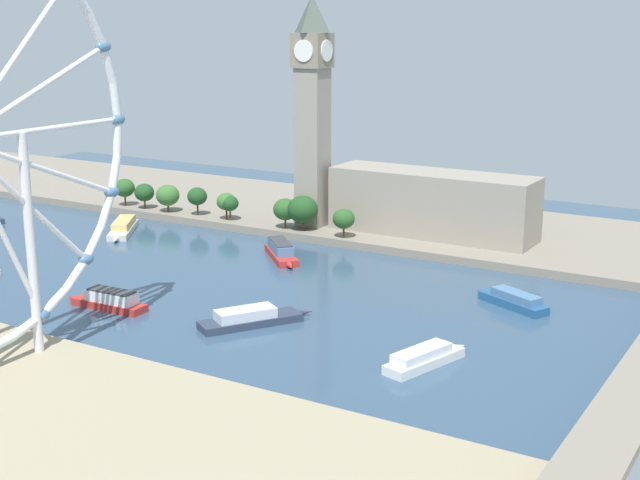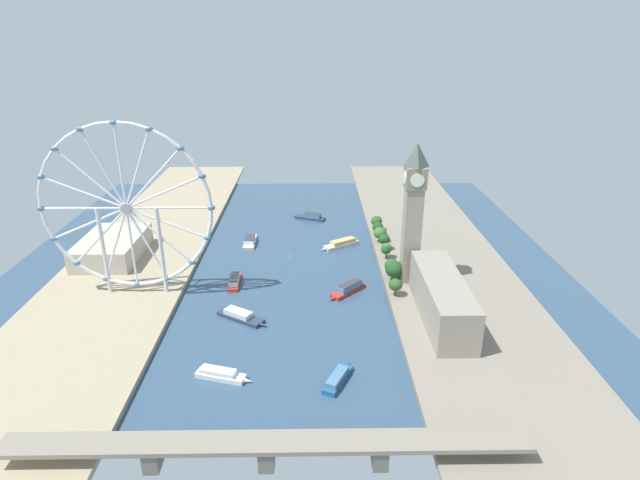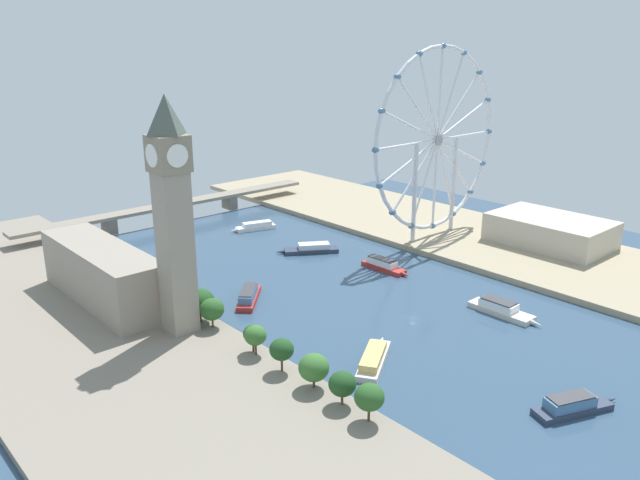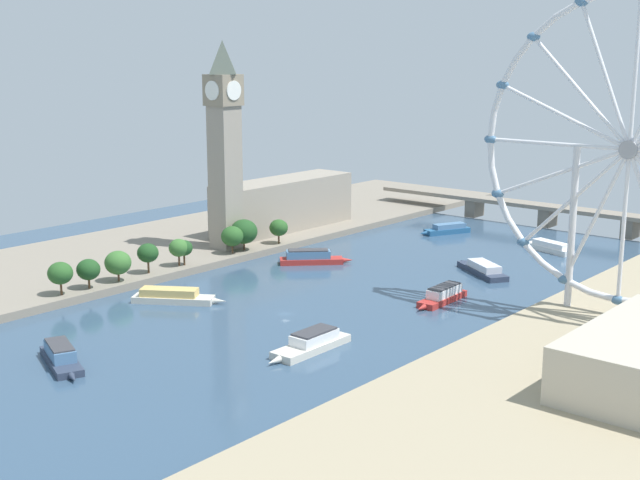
{
  "view_description": "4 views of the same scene",
  "coord_description": "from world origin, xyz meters",
  "px_view_note": "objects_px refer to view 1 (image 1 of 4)",
  "views": [
    {
      "loc": [
        217.95,
        231.42,
        84.6
      ],
      "look_at": [
        -15.77,
        91.92,
        16.2
      ],
      "focal_mm": 49.67,
      "sensor_mm": 36.0,
      "label": 1
    },
    {
      "loc": [
        -18.06,
        352.6,
        154.47
      ],
      "look_at": [
        -23.21,
        18.71,
        19.26
      ],
      "focal_mm": 28.87,
      "sensor_mm": 36.0,
      "label": 2
    },
    {
      "loc": [
        -188.08,
        -152.25,
        111.29
      ],
      "look_at": [
        16.45,
        76.86,
        12.48
      ],
      "focal_mm": 35.0,
      "sensor_mm": 36.0,
      "label": 3
    },
    {
      "loc": [
        195.44,
        -211.82,
        89.28
      ],
      "look_at": [
        -19.92,
        42.07,
        16.34
      ],
      "focal_mm": 48.78,
      "sensor_mm": 36.0,
      "label": 4
    }
  ],
  "objects_px": {
    "tour_boat_5": "(425,358)",
    "tour_boat_7": "(250,318)",
    "parliament_block": "(432,203)",
    "tour_boat_3": "(109,300)",
    "tour_boat_4": "(513,300)",
    "clock_tower": "(312,108)",
    "tour_boat_2": "(281,251)",
    "tour_boat_1": "(123,228)"
  },
  "relations": [
    {
      "from": "parliament_block",
      "to": "tour_boat_5",
      "type": "height_order",
      "value": "parliament_block"
    },
    {
      "from": "tour_boat_4",
      "to": "tour_boat_5",
      "type": "xyz_separation_m",
      "value": [
        56.16,
        -3.54,
        -0.03
      ]
    },
    {
      "from": "parliament_block",
      "to": "tour_boat_1",
      "type": "xyz_separation_m",
      "value": [
        50.36,
        -113.5,
        -13.05
      ]
    },
    {
      "from": "tour_boat_1",
      "to": "tour_boat_5",
      "type": "bearing_deg",
      "value": 35.02
    },
    {
      "from": "tour_boat_4",
      "to": "tour_boat_5",
      "type": "bearing_deg",
      "value": 111.97
    },
    {
      "from": "clock_tower",
      "to": "tour_boat_1",
      "type": "bearing_deg",
      "value": -58.28
    },
    {
      "from": "tour_boat_5",
      "to": "tour_boat_7",
      "type": "relative_size",
      "value": 0.9
    },
    {
      "from": "clock_tower",
      "to": "tour_boat_4",
      "type": "xyz_separation_m",
      "value": [
        51.07,
        101.63,
        -48.13
      ]
    },
    {
      "from": "parliament_block",
      "to": "tour_boat_3",
      "type": "relative_size",
      "value": 2.75
    },
    {
      "from": "parliament_block",
      "to": "tour_boat_1",
      "type": "distance_m",
      "value": 124.85
    },
    {
      "from": "tour_boat_1",
      "to": "tour_boat_7",
      "type": "height_order",
      "value": "tour_boat_1"
    },
    {
      "from": "parliament_block",
      "to": "clock_tower",
      "type": "bearing_deg",
      "value": -78.34
    },
    {
      "from": "tour_boat_7",
      "to": "tour_boat_5",
      "type": "bearing_deg",
      "value": -59.96
    },
    {
      "from": "tour_boat_1",
      "to": "tour_boat_4",
      "type": "relative_size",
      "value": 1.18
    },
    {
      "from": "clock_tower",
      "to": "tour_boat_5",
      "type": "relative_size",
      "value": 3.15
    },
    {
      "from": "clock_tower",
      "to": "tour_boat_2",
      "type": "distance_m",
      "value": 63.28
    },
    {
      "from": "clock_tower",
      "to": "tour_boat_1",
      "type": "relative_size",
      "value": 2.88
    },
    {
      "from": "clock_tower",
      "to": "tour_boat_3",
      "type": "bearing_deg",
      "value": -0.95
    },
    {
      "from": "tour_boat_2",
      "to": "tour_boat_4",
      "type": "distance_m",
      "value": 91.27
    },
    {
      "from": "tour_boat_1",
      "to": "tour_boat_4",
      "type": "height_order",
      "value": "tour_boat_1"
    },
    {
      "from": "tour_boat_3",
      "to": "tour_boat_7",
      "type": "height_order",
      "value": "tour_boat_3"
    },
    {
      "from": "clock_tower",
      "to": "tour_boat_3",
      "type": "relative_size",
      "value": 3.1
    },
    {
      "from": "clock_tower",
      "to": "tour_boat_5",
      "type": "height_order",
      "value": "clock_tower"
    },
    {
      "from": "tour_boat_1",
      "to": "tour_boat_5",
      "type": "height_order",
      "value": "tour_boat_1"
    },
    {
      "from": "parliament_block",
      "to": "tour_boat_3",
      "type": "distance_m",
      "value": 134.61
    },
    {
      "from": "parliament_block",
      "to": "tour_boat_2",
      "type": "xyz_separation_m",
      "value": [
        50.09,
        -37.05,
        -12.66
      ]
    },
    {
      "from": "tour_boat_3",
      "to": "tour_boat_4",
      "type": "xyz_separation_m",
      "value": [
        -63.36,
        103.53,
        -0.36
      ]
    },
    {
      "from": "tour_boat_3",
      "to": "tour_boat_5",
      "type": "relative_size",
      "value": 1.02
    },
    {
      "from": "tour_boat_2",
      "to": "tour_boat_5",
      "type": "height_order",
      "value": "tour_boat_2"
    },
    {
      "from": "clock_tower",
      "to": "tour_boat_5",
      "type": "distance_m",
      "value": 153.1
    },
    {
      "from": "tour_boat_2",
      "to": "tour_boat_5",
      "type": "relative_size",
      "value": 0.89
    },
    {
      "from": "tour_boat_3",
      "to": "tour_boat_4",
      "type": "relative_size",
      "value": 1.09
    },
    {
      "from": "tour_boat_1",
      "to": "tour_boat_2",
      "type": "bearing_deg",
      "value": 57.44
    },
    {
      "from": "tour_boat_2",
      "to": "tour_boat_3",
      "type": "relative_size",
      "value": 0.88
    },
    {
      "from": "clock_tower",
      "to": "tour_boat_1",
      "type": "distance_m",
      "value": 90.69
    },
    {
      "from": "tour_boat_1",
      "to": "parliament_block",
      "type": "bearing_deg",
      "value": 81.16
    },
    {
      "from": "tour_boat_5",
      "to": "tour_boat_7",
      "type": "bearing_deg",
      "value": 103.81
    },
    {
      "from": "tour_boat_3",
      "to": "tour_boat_7",
      "type": "distance_m",
      "value": 45.92
    },
    {
      "from": "parliament_block",
      "to": "tour_boat_1",
      "type": "relative_size",
      "value": 2.55
    },
    {
      "from": "tour_boat_2",
      "to": "tour_boat_7",
      "type": "bearing_deg",
      "value": -19.01
    },
    {
      "from": "tour_boat_2",
      "to": "tour_boat_5",
      "type": "distance_m",
      "value": 109.91
    },
    {
      "from": "tour_boat_4",
      "to": "tour_boat_5",
      "type": "distance_m",
      "value": 56.27
    }
  ]
}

